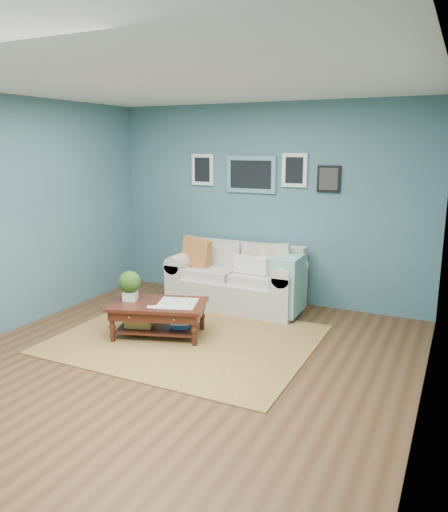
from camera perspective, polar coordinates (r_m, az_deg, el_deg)
The scene contains 4 objects.
room_shell at distance 4.71m, azimuth -5.77°, elevation 2.95°, with size 5.00×5.02×2.70m.
area_rug at distance 5.71m, azimuth -4.33°, elevation -9.42°, with size 2.78×2.22×0.01m, color brown.
loveseat at distance 6.70m, azimuth 2.09°, elevation -2.71°, with size 1.81×0.82×0.93m.
coffee_table at distance 5.75m, azimuth -8.06°, elevation -5.92°, with size 1.21×0.93×0.75m.
Camera 1 is at (2.44, -3.90, 2.14)m, focal length 35.00 mm.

